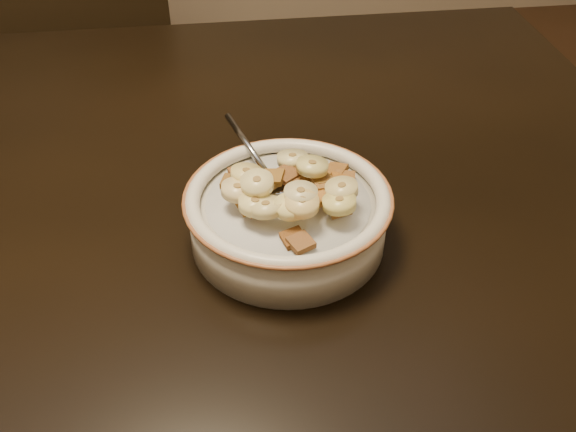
{
  "coord_description": "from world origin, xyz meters",
  "views": [
    {
      "loc": [
        0.16,
        -0.59,
        1.18
      ],
      "look_at": [
        0.23,
        -0.11,
        0.78
      ],
      "focal_mm": 40.0,
      "sensor_mm": 36.0,
      "label": 1
    }
  ],
  "objects": [
    {
      "name": "banana_slice_3",
      "position": [
        0.2,
        -0.13,
        0.82
      ],
      "size": [
        0.04,
        0.04,
        0.01
      ],
      "primitive_type": "cylinder",
      "rotation": [
        0.01,
        -0.06,
        2.93
      ],
      "color": "#FFF090",
      "rests_on": "milk"
    },
    {
      "name": "cereal_square_14",
      "position": [
        0.19,
        -0.12,
        0.81
      ],
      "size": [
        0.03,
        0.03,
        0.01
      ],
      "primitive_type": "cube",
      "rotation": [
        0.15,
        0.1,
        0.37
      ],
      "color": "brown",
      "rests_on": "milk"
    },
    {
      "name": "cereal_square_13",
      "position": [
        0.26,
        -0.12,
        0.81
      ],
      "size": [
        0.03,
        0.03,
        0.01
      ],
      "primitive_type": "cube",
      "rotation": [
        0.01,
        0.11,
        2.25
      ],
      "color": "#9D651D",
      "rests_on": "milk"
    },
    {
      "name": "cereal_square_6",
      "position": [
        0.27,
        -0.13,
        0.8
      ],
      "size": [
        0.02,
        0.02,
        0.01
      ],
      "primitive_type": "cube",
      "rotation": [
        -0.12,
        -0.11,
        1.73
      ],
      "color": "olive",
      "rests_on": "milk"
    },
    {
      "name": "cereal_square_18",
      "position": [
        0.25,
        -0.05,
        0.81
      ],
      "size": [
        0.03,
        0.03,
        0.01
      ],
      "primitive_type": "cube",
      "rotation": [
        0.21,
        0.17,
        0.58
      ],
      "color": "olive",
      "rests_on": "milk"
    },
    {
      "name": "cereal_square_17",
      "position": [
        0.18,
        -0.07,
        0.8
      ],
      "size": [
        0.03,
        0.03,
        0.01
      ],
      "primitive_type": "cube",
      "rotation": [
        -0.01,
        0.01,
        1.24
      ],
      "color": "brown",
      "rests_on": "milk"
    },
    {
      "name": "cereal_square_19",
      "position": [
        0.28,
        -0.07,
        0.8
      ],
      "size": [
        0.03,
        0.03,
        0.01
      ],
      "primitive_type": "cube",
      "rotation": [
        -0.16,
        -0.08,
        0.97
      ],
      "color": "brown",
      "rests_on": "milk"
    },
    {
      "name": "cereal_square_2",
      "position": [
        0.26,
        -0.1,
        0.81
      ],
      "size": [
        0.02,
        0.02,
        0.01
      ],
      "primitive_type": "cube",
      "rotation": [
        0.06,
        0.03,
        1.72
      ],
      "color": "brown",
      "rests_on": "milk"
    },
    {
      "name": "banana_slice_4",
      "position": [
        0.18,
        -0.11,
        0.82
      ],
      "size": [
        0.04,
        0.04,
        0.01
      ],
      "primitive_type": "cylinder",
      "rotation": [
        0.05,
        -0.09,
        2.71
      ],
      "color": "#FEE3A9",
      "rests_on": "milk"
    },
    {
      "name": "milk",
      "position": [
        0.23,
        -0.11,
        0.8
      ],
      "size": [
        0.16,
        0.16,
        0.0
      ],
      "primitive_type": "cylinder",
      "color": "silver",
      "rests_on": "cereal_bowl"
    },
    {
      "name": "banana_slice_7",
      "position": [
        0.19,
        -0.09,
        0.82
      ],
      "size": [
        0.03,
        0.03,
        0.02
      ],
      "primitive_type": "cylinder",
      "rotation": [
        0.13,
        0.09,
        1.63
      ],
      "color": "#EAC97F",
      "rests_on": "milk"
    },
    {
      "name": "banana_slice_2",
      "position": [
        0.28,
        -0.12,
        0.82
      ],
      "size": [
        0.03,
        0.03,
        0.01
      ],
      "primitive_type": "cylinder",
      "rotation": [
        -0.13,
        0.04,
        1.54
      ],
      "color": "beige",
      "rests_on": "milk"
    },
    {
      "name": "cereal_square_16",
      "position": [
        0.23,
        -0.09,
        0.82
      ],
      "size": [
        0.03,
        0.03,
        0.01
      ],
      "primitive_type": "cube",
      "rotation": [
        0.16,
        -0.05,
        0.59
      ],
      "color": "brown",
      "rests_on": "milk"
    },
    {
      "name": "cereal_square_7",
      "position": [
        0.19,
        -0.06,
        0.8
      ],
      "size": [
        0.02,
        0.02,
        0.01
      ],
      "primitive_type": "cube",
      "rotation": [
        -0.03,
        0.07,
        1.82
      ],
      "color": "brown",
      "rests_on": "milk"
    },
    {
      "name": "cereal_bowl",
      "position": [
        0.23,
        -0.11,
        0.77
      ],
      "size": [
        0.19,
        0.19,
        0.05
      ],
      "primitive_type": "cylinder",
      "color": "silver",
      "rests_on": "table"
    },
    {
      "name": "cereal_square_11",
      "position": [
        0.26,
        -0.1,
        0.81
      ],
      "size": [
        0.03,
        0.03,
        0.01
      ],
      "primitive_type": "cube",
      "rotation": [
        -0.19,
        0.11,
        0.28
      ],
      "color": "brown",
      "rests_on": "milk"
    },
    {
      "name": "spoon",
      "position": [
        0.22,
        -0.08,
        0.8
      ],
      "size": [
        0.05,
        0.06,
        0.01
      ],
      "primitive_type": "ellipsoid",
      "rotation": [
        0.0,
        0.0,
        3.5
      ],
      "color": "#8F949F",
      "rests_on": "cereal_bowl"
    },
    {
      "name": "banana_slice_0",
      "position": [
        0.23,
        -0.14,
        0.82
      ],
      "size": [
        0.04,
        0.04,
        0.01
      ],
      "primitive_type": "cylinder",
      "rotation": [
        0.03,
        -0.04,
        0.24
      ],
      "color": "#FCEE84",
      "rests_on": "milk"
    },
    {
      "name": "banana_slice_8",
      "position": [
        0.24,
        -0.15,
        0.83
      ],
      "size": [
        0.04,
        0.04,
        0.01
      ],
      "primitive_type": "cylinder",
      "rotation": [
        0.07,
        -0.08,
        0.56
      ],
      "color": "#F5D37E",
      "rests_on": "milk"
    },
    {
      "name": "cereal_square_20",
      "position": [
        0.29,
        -0.08,
        0.8
      ],
      "size": [
        0.02,
        0.02,
        0.01
      ],
      "primitive_type": "cube",
      "rotation": [
        0.06,
        -0.16,
        1.36
      ],
      "color": "brown",
      "rests_on": "milk"
    },
    {
      "name": "cereal_square_9",
      "position": [
        0.24,
        -0.09,
        0.81
      ],
      "size": [
        0.03,
        0.03,
        0.01
      ],
      "primitive_type": "cube",
      "rotation": [
        -0.23,
        -0.12,
        2.76
      ],
      "color": "brown",
      "rests_on": "milk"
    },
    {
      "name": "cereal_square_12",
      "position": [
        0.19,
        -0.07,
        0.81
      ],
      "size": [
        0.03,
        0.03,
        0.01
      ],
      "primitive_type": "cube",
      "rotation": [
        -0.1,
        -0.18,
        0.82
      ],
      "color": "#945119",
      "rests_on": "milk"
    },
    {
      "name": "cereal_square_21",
      "position": [
        0.22,
        -0.09,
        0.82
      ],
      "size": [
        0.03,
        0.03,
        0.01
      ],
      "primitive_type": "cube",
      "rotation": [
        -0.15,
        -0.1,
        1.24
      ],
      "color": "brown",
      "rests_on": "milk"
    },
    {
      "name": "banana_slice_10",
      "position": [
        0.24,
        -0.13,
        0.83
      ],
      "size": [
        0.04,
        0.04,
        0.01
      ],
      "primitive_type": "cylinder",
      "rotation": [
        0.02,
        0.01,
        0.87
      ],
      "color": "beige",
      "rests_on": "milk"
    },
    {
      "name": "chair",
      "position": [
        -0.14,
        0.5,
        0.53
      ],
      "size": [
        0.6,
        0.6,
        1.06
      ],
      "primitive_type": "cube",
      "rotation": [
        0.0,
        0.0,
        0.32
      ],
      "color": "black",
      "rests_on": "floor"
    },
    {
      "name": "banana_slice_6",
      "position": [
        0.2,
        -0.14,
        0.82
      ],
      "size": [
        0.04,
        0.04,
        0.02
      ],
      "primitive_type": "cylinder",
      "rotation": [
        -0.13,
        0.1,
        0.96
      ],
      "color": "#D2C276",
      "rests_on": "milk"
    },
    {
      "name": "cereal_square_4",
      "position": [
        0.25,
        -0.06,
        0.81
      ],
      "size": [
        0.03,
        0.03,
        0.01
      ],
      "primitive_type": "cube",
      "rotation": [
        0.04,
        -0.08,
        2.61
      ],
      "color": "brown",
      "rests_on": "milk"
    },
    {
      "name": "table",
      "position": [
        0.0,
        0.0,
        0.73
      ],
      "size": [
        1.4,
        0.9,
        0.04
      ],
      "primitive_type": "cube",
      "rotation": [
        0.0,
        0.0,
        0.0
      ],
      "color": "black",
      "rests_on": "floor"
    },
    {
      "name": "cereal_square_1",
      "position": [
        0.29,
        -0.09,
        0.8
      ],
      "size": [
        0.02,
        0.02,
        0.01
      ],
      "primitive_type": "cube",
      "rotation": [
        0.1,
        -0.16,
        3.11
      ],
      "color": "#97561C",
      "rests_on": "milk"
    },
    {
      "name": "banana_slice_11",
      "position": [
        0.2,
        -0.11,
        0.83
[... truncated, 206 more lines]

